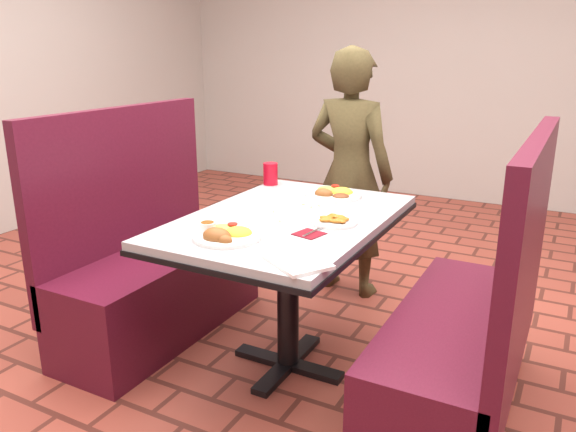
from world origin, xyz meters
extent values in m
plane|color=#A44635|center=(0.00, 0.00, 0.00)|extent=(7.00, 7.00, 0.00)
cube|color=beige|center=(0.00, 3.50, 1.40)|extent=(6.00, 0.04, 2.80)
cube|color=#AEB1B3|center=(0.00, 0.00, 0.73)|extent=(0.80, 1.20, 0.03)
cube|color=black|center=(0.00, 0.00, 0.70)|extent=(0.81, 1.21, 0.02)
cylinder|color=black|center=(0.00, 0.00, 0.36)|extent=(0.10, 0.10, 0.69)
cube|color=black|center=(0.00, 0.00, 0.01)|extent=(0.55, 0.08, 0.03)
cube|color=black|center=(0.00, 0.00, 0.01)|extent=(0.08, 0.55, 0.03)
cube|color=#5A1428|center=(-0.75, 0.00, 0.23)|extent=(0.45, 1.20, 0.45)
cube|color=#5A1428|center=(-0.97, 0.00, 0.70)|extent=(0.06, 1.20, 0.95)
cube|color=#5A1428|center=(0.75, 0.00, 0.23)|extent=(0.45, 1.20, 0.45)
cube|color=#5A1428|center=(0.97, 0.00, 0.70)|extent=(0.06, 1.20, 0.95)
imported|color=brown|center=(-0.10, 0.97, 0.74)|extent=(0.56, 0.40, 1.47)
cylinder|color=white|center=(-0.07, -0.38, 0.76)|extent=(0.27, 0.27, 0.02)
ellipsoid|color=yellow|center=(-0.04, -0.34, 0.79)|extent=(0.11, 0.11, 0.05)
ellipsoid|color=#90B94A|center=(-0.12, -0.33, 0.78)|extent=(0.11, 0.09, 0.03)
cylinder|color=red|center=(-0.09, -0.31, 0.79)|extent=(0.04, 0.04, 0.01)
ellipsoid|color=#985626|center=(-0.08, -0.43, 0.80)|extent=(0.12, 0.09, 0.07)
ellipsoid|color=#985626|center=(-0.03, -0.45, 0.79)|extent=(0.07, 0.05, 0.04)
cylinder|color=white|center=(-0.15, -0.39, 0.79)|extent=(0.06, 0.06, 0.04)
cylinder|color=brown|center=(-0.15, -0.39, 0.80)|extent=(0.05, 0.05, 0.00)
cylinder|color=white|center=(0.04, 0.40, 0.76)|extent=(0.28, 0.28, 0.02)
ellipsoid|color=yellow|center=(0.07, 0.44, 0.79)|extent=(0.11, 0.11, 0.05)
ellipsoid|color=#90B94A|center=(-0.01, 0.45, 0.78)|extent=(0.11, 0.09, 0.04)
cylinder|color=red|center=(0.02, 0.47, 0.79)|extent=(0.04, 0.04, 0.01)
ellipsoid|color=brown|center=(0.10, 0.36, 0.78)|extent=(0.08, 0.08, 0.03)
ellipsoid|color=#985626|center=(0.01, 0.35, 0.79)|extent=(0.09, 0.07, 0.05)
cylinder|color=white|center=(0.22, 0.00, 0.76)|extent=(0.20, 0.20, 0.01)
cube|color=maroon|center=(0.19, -0.18, 0.75)|extent=(0.12, 0.12, 0.00)
cube|color=silver|center=(0.20, -0.16, 0.76)|extent=(0.03, 0.15, 0.00)
cylinder|color=red|center=(-0.36, 0.48, 0.81)|extent=(0.08, 0.08, 0.12)
cube|color=white|center=(0.29, -0.48, 0.76)|extent=(0.28, 0.26, 0.01)
cube|color=silver|center=(-0.11, -0.39, 0.76)|extent=(0.01, 0.17, 0.00)
cube|color=silver|center=(-0.11, -0.39, 0.76)|extent=(0.04, 0.16, 0.00)
camera|label=1|loc=(1.10, -2.08, 1.46)|focal=35.00mm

